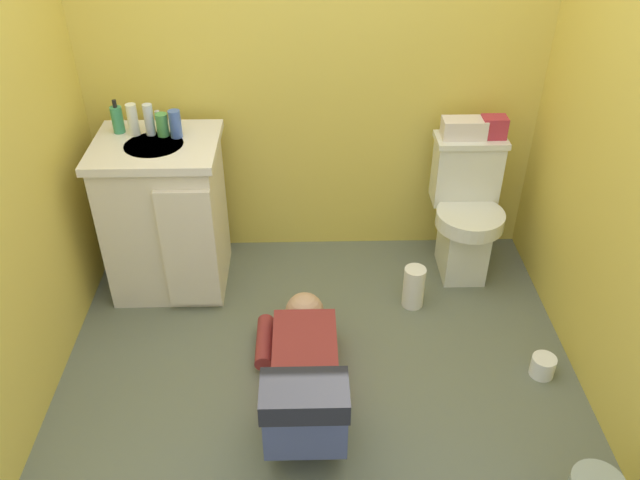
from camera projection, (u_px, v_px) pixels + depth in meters
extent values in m
cube|color=#616855|center=(319.00, 376.00, 2.97)|extent=(2.85, 3.10, 0.04)
cube|color=#DEC24C|center=(314.00, 37.00, 3.17)|extent=(2.51, 0.08, 2.40)
cube|color=silver|center=(463.00, 242.00, 3.49)|extent=(0.22, 0.30, 0.38)
cylinder|color=silver|center=(470.00, 219.00, 3.33)|extent=(0.35, 0.35, 0.08)
cube|color=silver|center=(466.00, 172.00, 3.39)|extent=(0.34, 0.17, 0.34)
cube|color=silver|center=(471.00, 140.00, 3.28)|extent=(0.36, 0.19, 0.03)
cube|color=silver|center=(167.00, 219.00, 3.31)|extent=(0.56, 0.48, 0.78)
cube|color=silver|center=(155.00, 146.00, 3.08)|extent=(0.60, 0.52, 0.04)
cylinder|color=silver|center=(154.00, 149.00, 3.06)|extent=(0.28, 0.28, 0.05)
cube|color=silver|center=(189.00, 250.00, 3.12)|extent=(0.26, 0.03, 0.66)
cylinder|color=silver|center=(158.00, 121.00, 3.15)|extent=(0.02, 0.02, 0.10)
cube|color=maroon|center=(305.00, 362.00, 2.90)|extent=(0.29, 0.52, 0.17)
sphere|color=tan|center=(305.00, 311.00, 3.17)|extent=(0.19, 0.19, 0.19)
cube|color=#474F71|center=(305.00, 411.00, 2.55)|extent=(0.31, 0.28, 0.20)
cube|color=#474F71|center=(305.00, 419.00, 2.37)|extent=(0.31, 0.12, 0.32)
cube|color=black|center=(304.00, 396.00, 2.23)|extent=(0.31, 0.19, 0.09)
cylinder|color=maroon|center=(265.00, 342.00, 3.04)|extent=(0.08, 0.30, 0.08)
cube|color=silver|center=(464.00, 128.00, 3.24)|extent=(0.22, 0.11, 0.10)
cube|color=#B22D3F|center=(494.00, 127.00, 3.24)|extent=(0.12, 0.09, 0.11)
cylinder|color=#3B9362|center=(118.00, 120.00, 3.12)|extent=(0.06, 0.06, 0.13)
cylinder|color=black|center=(114.00, 104.00, 3.08)|extent=(0.02, 0.02, 0.04)
cylinder|color=white|center=(133.00, 120.00, 3.09)|extent=(0.05, 0.05, 0.16)
cylinder|color=silver|center=(149.00, 120.00, 3.10)|extent=(0.05, 0.05, 0.15)
cylinder|color=#4A9A50|center=(162.00, 125.00, 3.10)|extent=(0.06, 0.06, 0.11)
cylinder|color=#4362B6|center=(175.00, 124.00, 3.08)|extent=(0.06, 0.06, 0.13)
cylinder|color=white|center=(414.00, 287.00, 3.29)|extent=(0.11, 0.11, 0.23)
cylinder|color=white|center=(543.00, 366.00, 2.93)|extent=(0.11, 0.11, 0.10)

